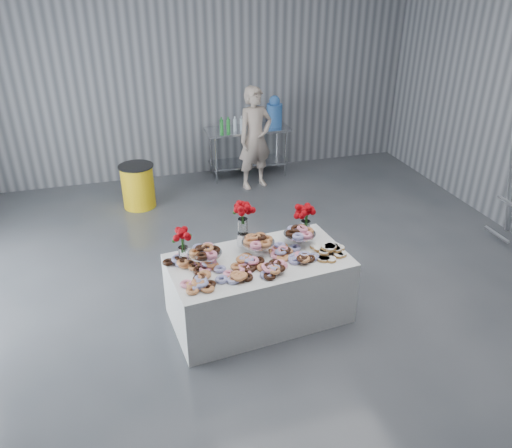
% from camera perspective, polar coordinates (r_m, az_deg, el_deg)
% --- Properties ---
extents(ground, '(9.00, 9.00, 0.00)m').
position_cam_1_polar(ground, '(5.79, 1.84, -10.18)').
color(ground, '#3B3E44').
rests_on(ground, ground).
extents(room_walls, '(8.04, 9.04, 4.02)m').
position_cam_1_polar(room_walls, '(4.64, -1.28, 16.36)').
color(room_walls, gray).
rests_on(room_walls, ground).
extents(display_table, '(1.99, 1.18, 0.75)m').
position_cam_1_polar(display_table, '(5.53, 0.34, -7.38)').
color(display_table, white).
rests_on(display_table, ground).
extents(prep_table, '(1.50, 0.60, 0.90)m').
position_cam_1_polar(prep_table, '(9.21, -0.94, 9.22)').
color(prep_table, silver).
rests_on(prep_table, ground).
extents(donut_mounds, '(1.88, 0.98, 0.09)m').
position_cam_1_polar(donut_mounds, '(5.25, 0.51, -3.94)').
color(donut_mounds, '#DC8350').
rests_on(donut_mounds, display_table).
extents(cake_stand_left, '(0.36, 0.36, 0.17)m').
position_cam_1_polar(cake_stand_left, '(5.21, -5.88, -3.14)').
color(cake_stand_left, silver).
rests_on(cake_stand_left, display_table).
extents(cake_stand_mid, '(0.36, 0.36, 0.17)m').
position_cam_1_polar(cake_stand_mid, '(5.38, 0.24, -1.93)').
color(cake_stand_mid, silver).
rests_on(cake_stand_mid, display_table).
extents(cake_stand_right, '(0.36, 0.36, 0.17)m').
position_cam_1_polar(cake_stand_right, '(5.57, 5.01, -0.96)').
color(cake_stand_right, silver).
rests_on(cake_stand_right, display_table).
extents(danish_pile, '(0.48, 0.48, 0.11)m').
position_cam_1_polar(danish_pile, '(5.47, 8.25, -2.76)').
color(danish_pile, silver).
rests_on(danish_pile, display_table).
extents(bouquet_left, '(0.26, 0.26, 0.42)m').
position_cam_1_polar(bouquet_left, '(5.18, -8.40, -1.54)').
color(bouquet_left, white).
rests_on(bouquet_left, display_table).
extents(bouquet_right, '(0.26, 0.26, 0.42)m').
position_cam_1_polar(bouquet_right, '(5.67, 5.76, 1.37)').
color(bouquet_right, white).
rests_on(bouquet_right, display_table).
extents(bouquet_center, '(0.26, 0.26, 0.57)m').
position_cam_1_polar(bouquet_center, '(5.40, -1.54, 1.06)').
color(bouquet_center, silver).
rests_on(bouquet_center, display_table).
extents(water_jug, '(0.28, 0.28, 0.55)m').
position_cam_1_polar(water_jug, '(9.20, 2.11, 12.62)').
color(water_jug, '#4388E6').
rests_on(water_jug, prep_table).
extents(drink_bottles, '(0.54, 0.08, 0.27)m').
position_cam_1_polar(drink_bottles, '(8.92, -2.81, 11.36)').
color(drink_bottles, '#268C33').
rests_on(drink_bottles, prep_table).
extents(person, '(0.73, 0.58, 1.76)m').
position_cam_1_polar(person, '(8.64, -0.10, 9.77)').
color(person, '#CC8C93').
rests_on(person, ground).
extents(trash_barrel, '(0.55, 0.55, 0.71)m').
position_cam_1_polar(trash_barrel, '(8.26, -13.33, 4.24)').
color(trash_barrel, yellow).
rests_on(trash_barrel, ground).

